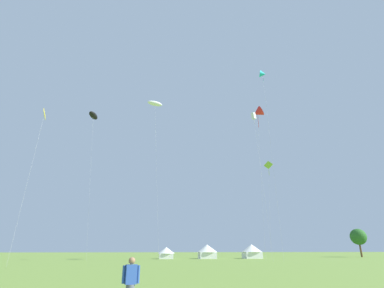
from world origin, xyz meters
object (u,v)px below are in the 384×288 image
(festival_tent_left, at_px, (207,251))
(festival_tent_right, at_px, (252,251))
(person_spectator, at_px, (130,286))
(tree_distant_left, at_px, (358,237))
(kite_red_delta, at_px, (257,113))
(kite_white_box, at_px, (254,117))
(festival_tent_center, at_px, (166,252))
(kite_yellow_diamond, at_px, (44,117))
(kite_lime_diamond, at_px, (268,167))
(kite_white_parafoil, at_px, (155,104))
(kite_black_parafoil, at_px, (93,116))
(kite_cyan_delta, at_px, (263,74))

(festival_tent_left, xyz_separation_m, festival_tent_right, (10.11, -0.00, 0.04))
(person_spectator, distance_m, tree_distant_left, 84.38)
(kite_red_delta, relative_size, kite_white_box, 1.12)
(festival_tent_center, bearing_deg, person_spectator, -94.09)
(festival_tent_center, xyz_separation_m, festival_tent_left, (8.93, 0.00, 0.29))
(kite_yellow_diamond, xyz_separation_m, festival_tent_left, (28.31, 26.39, -18.16))
(kite_red_delta, height_order, kite_lime_diamond, kite_red_delta)
(kite_red_delta, distance_m, kite_white_parafoil, 22.39)
(kite_white_box, distance_m, festival_tent_right, 29.97)
(kite_white_box, bearing_deg, kite_lime_diamond, 58.37)
(kite_yellow_diamond, relative_size, kite_red_delta, 0.67)
(kite_red_delta, distance_m, kite_black_parafoil, 36.53)
(kite_white_parafoil, bearing_deg, festival_tent_left, 37.76)
(festival_tent_left, bearing_deg, festival_tent_right, -0.00)
(kite_lime_diamond, bearing_deg, festival_tent_left, 162.23)
(festival_tent_right, distance_m, tree_distant_left, 33.22)
(person_spectator, xyz_separation_m, festival_tent_left, (12.93, 56.04, 0.76))
(person_spectator, height_order, tree_distant_left, tree_distant_left)
(kite_white_box, relative_size, person_spectator, 16.18)
(kite_lime_diamond, distance_m, tree_distant_left, 34.24)
(kite_black_parafoil, height_order, person_spectator, kite_black_parafoil)
(kite_red_delta, bearing_deg, festival_tent_right, 86.95)
(kite_cyan_delta, height_order, kite_white_parafoil, kite_cyan_delta)
(kite_cyan_delta, height_order, tree_distant_left, kite_cyan_delta)
(kite_yellow_diamond, bearing_deg, kite_lime_diamond, 27.42)
(kite_lime_diamond, bearing_deg, festival_tent_center, 168.95)
(person_spectator, xyz_separation_m, festival_tent_center, (4.00, 56.04, 0.46))
(festival_tent_center, relative_size, tree_distant_left, 0.51)
(kite_black_parafoil, distance_m, person_spectator, 60.47)
(kite_yellow_diamond, bearing_deg, kite_black_parafoil, 84.90)
(kite_yellow_diamond, bearing_deg, kite_red_delta, 21.09)
(tree_distant_left, bearing_deg, person_spectator, -130.91)
(kite_black_parafoil, relative_size, tree_distant_left, 4.35)
(kite_cyan_delta, relative_size, tree_distant_left, 5.19)
(kite_white_box, bearing_deg, festival_tent_left, 114.70)
(kite_black_parafoil, relative_size, person_spectator, 17.88)
(kite_cyan_delta, bearing_deg, person_spectator, -119.70)
(kite_red_delta, distance_m, festival_tent_right, 30.68)
(kite_yellow_diamond, distance_m, tree_distant_left, 79.72)
(kite_cyan_delta, xyz_separation_m, festival_tent_right, (1.05, 17.49, -34.31))
(kite_lime_diamond, distance_m, festival_tent_right, 19.25)
(kite_black_parafoil, relative_size, kite_cyan_delta, 0.84)
(kite_lime_diamond, bearing_deg, kite_cyan_delta, -110.55)
(festival_tent_center, bearing_deg, festival_tent_right, -0.00)
(kite_black_parafoil, xyz_separation_m, festival_tent_right, (36.50, 4.92, -28.57))
(kite_black_parafoil, xyz_separation_m, kite_lime_diamond, (40.34, 0.45, -10.24))
(festival_tent_left, bearing_deg, kite_lime_diamond, -17.77)
(tree_distant_left, bearing_deg, festival_tent_center, -171.49)
(kite_yellow_diamond, height_order, kite_cyan_delta, kite_cyan_delta)
(kite_black_parafoil, bearing_deg, kite_white_parafoil, -20.08)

